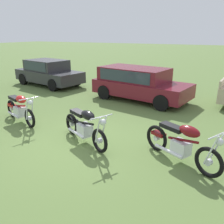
# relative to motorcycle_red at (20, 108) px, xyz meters

# --- Properties ---
(ground_plane) EXTENTS (120.00, 120.00, 0.00)m
(ground_plane) POSITION_rel_motorcycle_red_xyz_m (2.69, -0.37, -0.48)
(ground_plane) COLOR #567038
(motorcycle_red) EXTENTS (1.97, 0.94, 1.02)m
(motorcycle_red) POSITION_rel_motorcycle_red_xyz_m (0.00, 0.00, 0.00)
(motorcycle_red) COLOR black
(motorcycle_red) RESTS_ON ground
(motorcycle_black) EXTENTS (1.92, 1.13, 1.02)m
(motorcycle_black) POSITION_rel_motorcycle_red_xyz_m (2.82, -0.33, 0.00)
(motorcycle_black) COLOR black
(motorcycle_black) RESTS_ON ground
(motorcycle_maroon) EXTENTS (1.97, 1.19, 1.02)m
(motorcycle_maroon) POSITION_rel_motorcycle_red_xyz_m (5.37, -0.19, 0.00)
(motorcycle_maroon) COLOR black
(motorcycle_maroon) RESTS_ON ground
(car_charcoal) EXTENTS (4.36, 2.49, 1.43)m
(car_charcoal) POSITION_rel_motorcycle_red_xyz_m (-3.29, 5.08, 0.31)
(car_charcoal) COLOR #2D2D33
(car_charcoal) RESTS_ON ground
(car_burgundy) EXTENTS (4.47, 2.52, 1.43)m
(car_burgundy) POSITION_rel_motorcycle_red_xyz_m (2.41, 4.53, 0.35)
(car_burgundy) COLOR maroon
(car_burgundy) RESTS_ON ground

